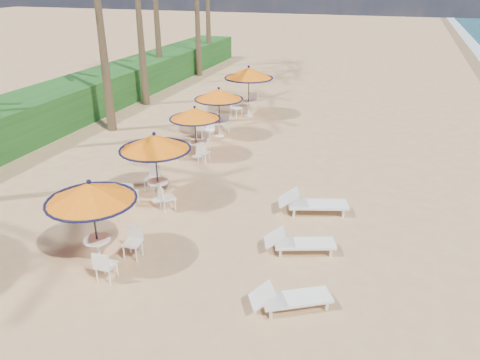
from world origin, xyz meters
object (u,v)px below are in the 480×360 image
object	(u,v)px
station_1	(154,151)
lounger_far	(311,203)
station_0	(94,201)
station_2	(195,120)
lounger_near	(288,298)
station_3	(218,101)
station_4	(248,77)
lounger_mid	(297,242)

from	to	relation	value
station_1	lounger_far	xyz separation A→B (m)	(4.97, 0.75, -1.39)
station_0	lounger_far	size ratio (longest dim) A/B	1.04
station_2	lounger_near	world-z (taller)	station_2
station_3	lounger_near	bearing A→B (deg)	-61.72
station_4	lounger_mid	size ratio (longest dim) A/B	1.32
lounger_mid	station_1	bearing A→B (deg)	142.78
station_4	lounger_far	size ratio (longest dim) A/B	1.16
station_4	lounger_far	world-z (taller)	station_4
station_2	station_4	world-z (taller)	station_4
lounger_near	lounger_far	world-z (taller)	lounger_far
station_1	station_2	xyz separation A→B (m)	(-0.40, 4.13, -0.18)
station_2	lounger_near	distance (m)	10.01
station_0	station_2	xyz separation A→B (m)	(-0.73, 7.83, -0.23)
station_4	lounger_near	xyz separation A→B (m)	(5.59, -14.60, -1.69)
station_1	station_3	xyz separation A→B (m)	(-0.48, 6.86, -0.06)
lounger_near	lounger_far	distance (m)	4.73
lounger_mid	lounger_near	bearing A→B (deg)	-102.44
lounger_mid	station_3	bearing A→B (deg)	103.53
station_2	station_4	distance (m)	6.52
station_4	lounger_mid	world-z (taller)	station_4
station_2	station_1	bearing A→B (deg)	-84.42
station_1	lounger_mid	world-z (taller)	station_1
station_2	lounger_mid	size ratio (longest dim) A/B	1.08
station_0	station_2	size ratio (longest dim) A/B	1.10
station_3	station_2	bearing A→B (deg)	-88.43
station_0	station_3	xyz separation A→B (m)	(-0.81, 10.56, -0.11)
lounger_near	lounger_mid	xyz separation A→B (m)	(-0.30, 2.36, 0.01)
station_2	lounger_mid	distance (m)	8.01
lounger_mid	lounger_far	world-z (taller)	lounger_far
station_1	station_4	xyz separation A→B (m)	(-0.24, 10.64, 0.25)
station_4	lounger_near	world-z (taller)	station_4
station_4	lounger_far	xyz separation A→B (m)	(5.21, -9.89, -1.64)
station_0	lounger_mid	size ratio (longest dim) A/B	1.18
station_0	lounger_far	world-z (taller)	station_0
station_3	lounger_near	distance (m)	12.37
lounger_near	station_0	bearing A→B (deg)	146.93
station_3	lounger_far	world-z (taller)	station_3
station_3	station_0	bearing A→B (deg)	-85.62
station_2	station_3	bearing A→B (deg)	91.57
station_2	lounger_near	size ratio (longest dim) A/B	1.14
lounger_near	lounger_mid	distance (m)	2.38
station_4	lounger_near	size ratio (longest dim) A/B	1.39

